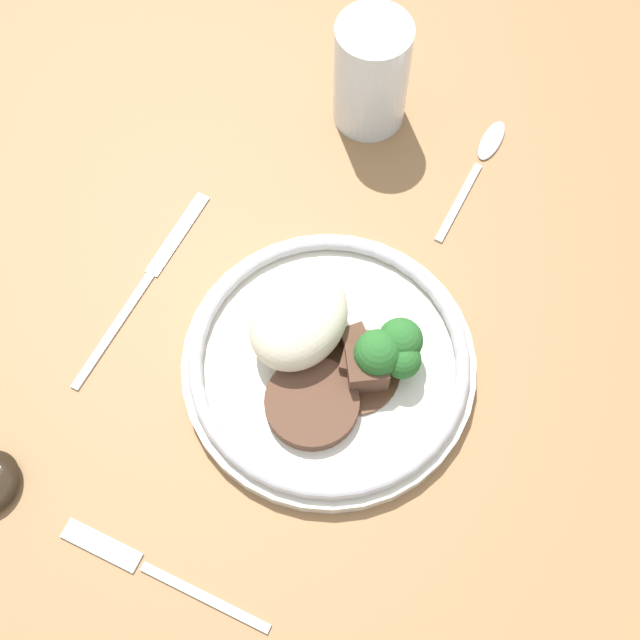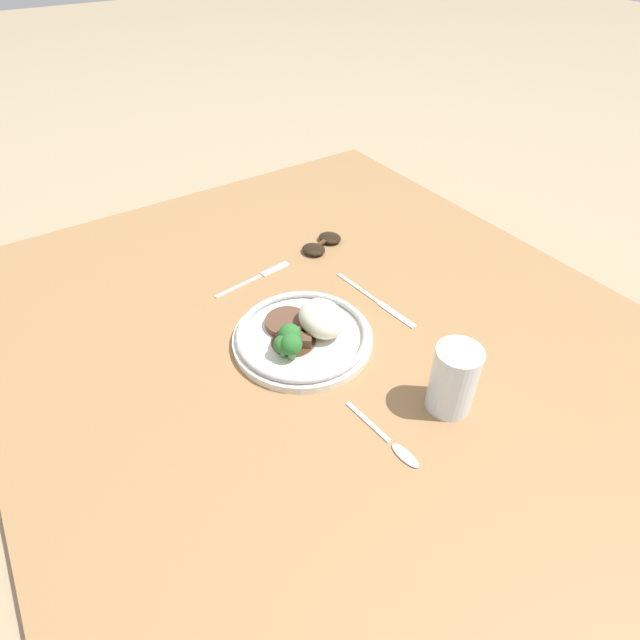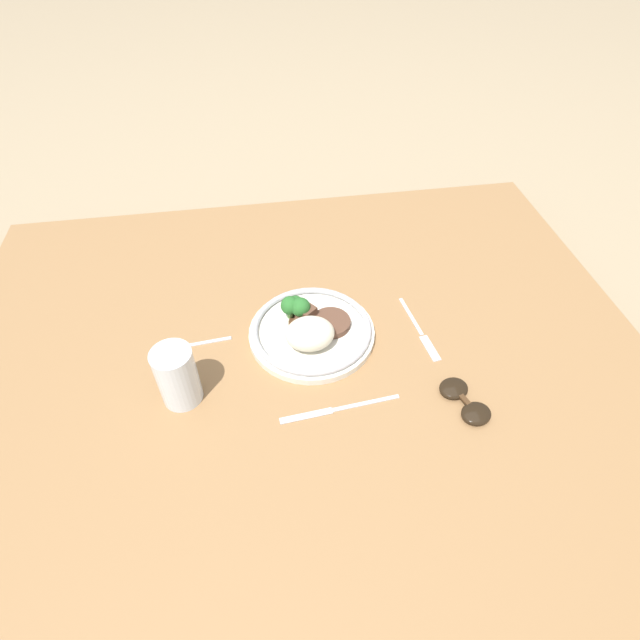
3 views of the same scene
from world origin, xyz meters
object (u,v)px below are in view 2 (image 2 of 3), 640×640
Objects in this scene: plate at (304,333)px; spoon at (395,447)px; knife at (377,301)px; fork at (260,276)px; juice_glass at (453,382)px; sunglasses at (322,244)px.

plate is 0.25m from spoon.
spoon is at bearing -39.44° from knife.
plate is 1.38× the size of fork.
juice_glass reaches higher than sunglasses.
sunglasses is at bearing 140.32° from plate.
fork is 1.20× the size of spoon.
knife is at bearing 164.87° from juice_glass.
fork is 0.84× the size of knife.
plate is at bearing -105.26° from fork.
juice_glass reaches higher than plate.
sunglasses is at bearing 169.38° from knife.
plate is 2.08× the size of sunglasses.
juice_glass reaches higher than fork.
knife is (0.19, 0.14, 0.00)m from fork.
sunglasses is (-0.49, 0.21, 0.01)m from spoon.
sunglasses is (-0.22, 0.02, 0.01)m from knife.
fork is 0.24m from knife.
juice_glass reaches higher than spoon.
spoon is (0.27, -0.18, 0.00)m from knife.
fork is at bearing 170.06° from spoon.
sunglasses reaches higher than knife.
plate is 0.26m from juice_glass.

